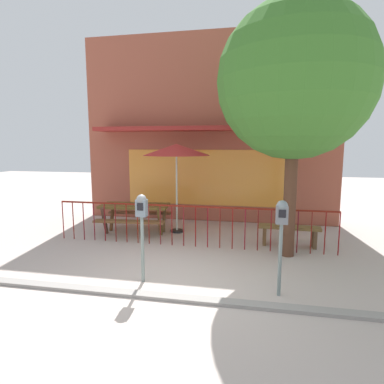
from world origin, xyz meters
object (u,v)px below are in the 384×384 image
(patio_umbrella, at_px, (176,150))
(patio_bench, at_px, (289,231))
(parking_meter_far, at_px, (282,223))
(parking_meter_near, at_px, (142,215))
(picnic_table_left, at_px, (135,211))
(street_tree, at_px, (295,82))

(patio_umbrella, relative_size, patio_bench, 1.68)
(parking_meter_far, bearing_deg, parking_meter_near, 178.06)
(picnic_table_left, height_order, parking_meter_near, parking_meter_near)
(patio_bench, relative_size, street_tree, 0.27)
(parking_meter_near, relative_size, parking_meter_far, 1.01)
(parking_meter_far, distance_m, street_tree, 3.13)
(parking_meter_near, distance_m, parking_meter_far, 2.28)
(patio_umbrella, bearing_deg, picnic_table_left, -163.76)
(picnic_table_left, height_order, patio_bench, picnic_table_left)
(parking_meter_far, bearing_deg, street_tree, 81.28)
(patio_umbrella, distance_m, parking_meter_far, 4.29)
(patio_umbrella, distance_m, street_tree, 3.41)
(parking_meter_far, bearing_deg, patio_bench, 81.70)
(street_tree, bearing_deg, patio_umbrella, 153.51)
(patio_bench, relative_size, parking_meter_far, 0.93)
(picnic_table_left, distance_m, patio_bench, 3.98)
(parking_meter_near, xyz_separation_m, parking_meter_far, (2.28, -0.08, -0.01))
(patio_umbrella, bearing_deg, patio_bench, -13.68)
(picnic_table_left, relative_size, parking_meter_far, 1.25)
(patio_umbrella, distance_m, parking_meter_near, 3.43)
(parking_meter_near, xyz_separation_m, street_tree, (2.58, 1.88, 2.41))
(parking_meter_near, relative_size, street_tree, 0.30)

